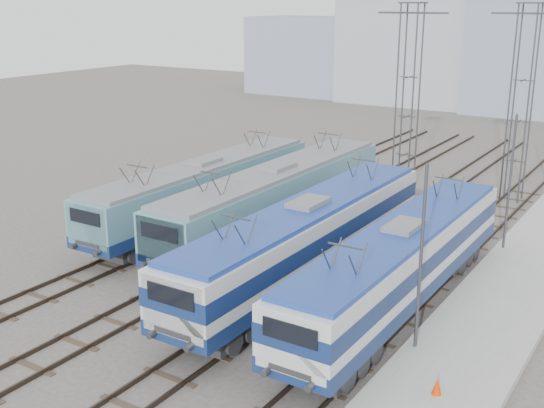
{
  "coord_description": "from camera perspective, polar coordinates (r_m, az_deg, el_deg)",
  "views": [
    {
      "loc": [
        16.04,
        -19.19,
        12.21
      ],
      "look_at": [
        -0.66,
        7.0,
        2.85
      ],
      "focal_mm": 45.0,
      "sensor_mm": 36.0,
      "label": 1
    }
  ],
  "objects": [
    {
      "name": "building_far_west",
      "position": [
        93.61,
        3.03,
        12.33
      ],
      "size": [
        14.0,
        10.0,
        10.0
      ],
      "primitive_type": "cube",
      "color": "#818CA1",
      "rests_on": "ground"
    },
    {
      "name": "locomotive_far_right",
      "position": [
        27.66,
        10.68,
        -4.7
      ],
      "size": [
        2.75,
        17.37,
        3.26
      ],
      "color": "navy",
      "rests_on": "ground"
    },
    {
      "name": "mast_front",
      "position": [
        24.08,
        12.32,
        -4.83
      ],
      "size": [
        0.12,
        0.12,
        7.0
      ],
      "primitive_type": "cylinder",
      "color": "#3F4247",
      "rests_on": "ground"
    },
    {
      "name": "locomotive_center_right",
      "position": [
        29.69,
        2.85,
        -2.71
      ],
      "size": [
        2.87,
        18.17,
        3.42
      ],
      "color": "navy",
      "rests_on": "ground"
    },
    {
      "name": "building_west",
      "position": [
        86.72,
        12.52,
        12.94
      ],
      "size": [
        18.0,
        12.0,
        14.0
      ],
      "primitive_type": "cube",
      "color": "#969FA8",
      "rests_on": "ground"
    },
    {
      "name": "mast_mid",
      "position": [
        35.11,
        19.25,
        1.45
      ],
      "size": [
        0.12,
        0.12,
        7.0
      ],
      "primitive_type": "cylinder",
      "color": "#3F4247",
      "rests_on": "ground"
    },
    {
      "name": "locomotive_center_left",
      "position": [
        35.67,
        0.26,
        0.63
      ],
      "size": [
        2.91,
        18.42,
        3.47
      ],
      "color": "navy",
      "rests_on": "ground"
    },
    {
      "name": "ground",
      "position": [
        27.83,
        -6.7,
        -9.37
      ],
      "size": [
        160.0,
        160.0,
        0.0
      ],
      "primitive_type": "plane",
      "color": "#514C47"
    },
    {
      "name": "locomotive_far_left",
      "position": [
        37.9,
        -5.83,
        1.34
      ],
      "size": [
        2.76,
        17.45,
        3.28
      ],
      "color": "navy",
      "rests_on": "ground"
    },
    {
      "name": "platform",
      "position": [
        30.31,
        18.83,
        -7.63
      ],
      "size": [
        4.0,
        70.0,
        0.3
      ],
      "primitive_type": "cube",
      "color": "#9E9E99",
      "rests_on": "ground"
    },
    {
      "name": "safety_cone",
      "position": [
        22.7,
        13.63,
        -14.62
      ],
      "size": [
        0.32,
        0.32,
        0.53
      ],
      "primitive_type": "cone",
      "color": "#EB3200",
      "rests_on": "platform"
    },
    {
      "name": "catenary_tower_west",
      "position": [
        44.55,
        11.31,
        9.27
      ],
      "size": [
        4.5,
        1.2,
        12.0
      ],
      "color": "#3F4247",
      "rests_on": "ground"
    },
    {
      "name": "catenary_tower_east",
      "position": [
        44.58,
        20.14,
        8.59
      ],
      "size": [
        4.5,
        1.2,
        12.0
      ],
      "color": "#3F4247",
      "rests_on": "ground"
    }
  ]
}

